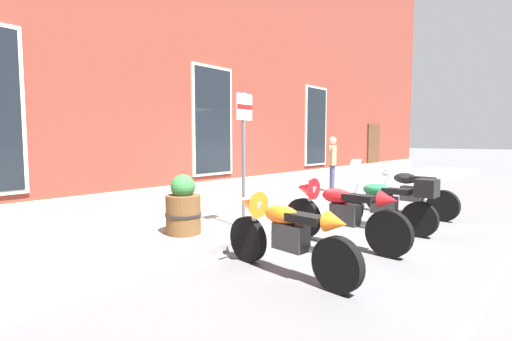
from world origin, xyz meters
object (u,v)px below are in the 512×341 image
pedestrian_tan_coat (332,161)px  barrel_planter (183,208)px  motorcycle_orange_sport (283,231)px  motorcycle_green_touring (388,202)px  motorcycle_black_naked (408,194)px  motorcycle_red_sport (338,210)px  parking_sign (244,141)px

pedestrian_tan_coat → barrel_planter: (-6.05, -0.66, -0.48)m
motorcycle_orange_sport → motorcycle_green_touring: motorcycle_green_touring is taller
motorcycle_green_touring → motorcycle_orange_sport: bearing=176.9°
barrel_planter → pedestrian_tan_coat: bearing=6.3°
motorcycle_green_touring → barrel_planter: bearing=141.2°
motorcycle_orange_sport → motorcycle_green_touring: bearing=-3.1°
motorcycle_black_naked → pedestrian_tan_coat: pedestrian_tan_coat is taller
motorcycle_orange_sport → motorcycle_red_sport: size_ratio=0.94×
motorcycle_black_naked → barrel_planter: (-4.50, 2.08, 0.06)m
motorcycle_black_naked → parking_sign: 4.08m
motorcycle_black_naked → barrel_planter: bearing=155.2°
motorcycle_green_touring → motorcycle_black_naked: (1.67, 0.19, -0.04)m
motorcycle_green_touring → pedestrian_tan_coat: size_ratio=1.22×
motorcycle_orange_sport → barrel_planter: bearing=86.7°
motorcycle_orange_sport → barrel_planter: (0.12, 2.11, 0.01)m
barrel_planter → motorcycle_black_naked: bearing=-24.8°
parking_sign → motorcycle_green_touring: bearing=-42.6°
barrel_planter → motorcycle_red_sport: bearing=-54.8°
motorcycle_red_sport → parking_sign: size_ratio=0.94×
motorcycle_red_sport → barrel_planter: 2.48m
motorcycle_green_touring → motorcycle_black_naked: size_ratio=0.96×
motorcycle_black_naked → pedestrian_tan_coat: 3.20m
motorcycle_red_sport → barrel_planter: size_ratio=2.25×
motorcycle_red_sport → pedestrian_tan_coat: pedestrian_tan_coat is taller
parking_sign → barrel_planter: parking_sign is taller
motorcycle_orange_sport → motorcycle_black_naked: motorcycle_black_naked is taller
motorcycle_green_touring → motorcycle_red_sport: bearing=170.1°
pedestrian_tan_coat → parking_sign: parking_sign is taller
motorcycle_red_sport → parking_sign: 1.94m
motorcycle_orange_sport → motorcycle_red_sport: motorcycle_red_sport is taller
motorcycle_black_naked → barrel_planter: barrel_planter is taller
motorcycle_green_touring → barrel_planter: size_ratio=2.02×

